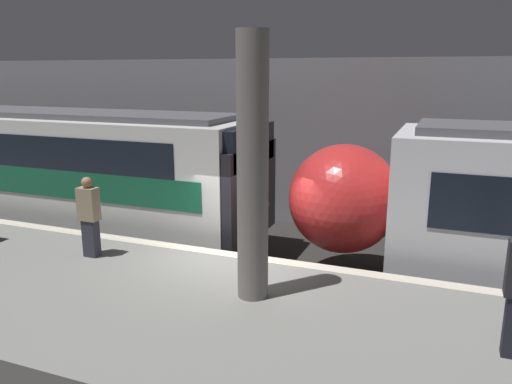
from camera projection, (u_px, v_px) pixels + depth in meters
The scene contains 5 objects.
ground_plane at pixel (237, 305), 10.19m from camera, with size 120.00×120.00×0.00m, color #282623.
platform at pixel (180, 333), 7.99m from camera, with size 40.00×4.56×1.15m.
station_rear_barrier at pixel (315, 144), 15.01m from camera, with size 50.00×0.15×5.02m.
support_pillar_near at pixel (253, 170), 7.54m from camera, with size 0.48×0.48×4.10m.
person_walking at pixel (89, 215), 9.54m from camera, with size 0.38×0.24×1.57m.
Camera 1 is at (3.77, -8.57, 4.65)m, focal length 35.00 mm.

